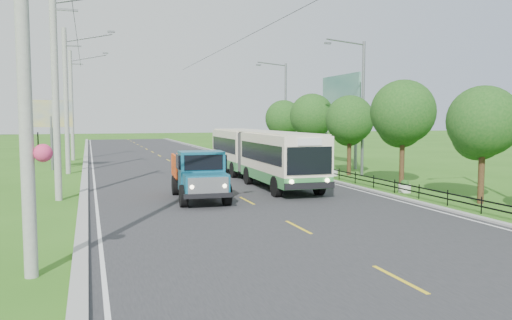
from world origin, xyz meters
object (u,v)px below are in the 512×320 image
tree_second (482,125)px  dump_truck (199,172)px  streetlight_far (284,107)px  billboard_left (51,118)px  pole_far (72,105)px  billboard_right (340,100)px  tree_back (284,121)px  bus (259,152)px  planter_mid (333,172)px  planter_far (288,162)px  planter_near (405,187)px  pole_nearest (27,71)px  pole_mid (67,100)px  streetlight_mid (361,103)px  tree_third (402,116)px  tree_fifth (312,118)px  tree_fourth (349,122)px  pole_near (56,91)px

tree_second → dump_truck: tree_second is taller
streetlight_far → billboard_left: size_ratio=1.74×
pole_far → billboard_right: 24.33m
tree_back → bus: (-6.84, -13.18, -1.85)m
pole_far → billboard_left: (-1.24, -9.00, -1.23)m
planter_mid → planter_far: bearing=90.0°
planter_near → planter_far: same height
pole_nearest → tree_back: bearing=58.2°
tree_back → dump_truck: 22.53m
pole_mid → billboard_right: pole_mid is taller
streetlight_mid → planter_near: streetlight_mid is taller
pole_mid → streetlight_mid: pole_mid is taller
tree_third → streetlight_far: size_ratio=0.66×
tree_second → billboard_left: bearing=131.5°
pole_mid → billboard_right: size_ratio=1.37×
tree_fifth → planter_mid: 7.21m
tree_fifth → streetlight_mid: 6.28m
tree_fourth → planter_far: (-1.26, 7.86, -3.30)m
pole_nearest → tree_fifth: 29.40m
pole_near → tree_fourth: 18.89m
dump_truck → bus: bearing=53.1°
pole_near → planter_mid: bearing=16.5°
bus → dump_truck: 7.71m
pole_near → billboard_right: (20.56, 11.00, 0.25)m
planter_far → tree_fifth: bearing=-56.0°
billboard_left → pole_nearest: bearing=-87.3°
dump_truck → tree_back: bearing=61.9°
pole_near → pole_mid: (0.00, 12.00, 0.00)m
pole_near → streetlight_far: (18.90, 19.00, -0.19)m
planter_mid → streetlight_mid: bearing=0.0°
tree_fourth → planter_mid: size_ratio=8.06×
pole_nearest → pole_mid: size_ratio=1.00×
pole_near → tree_second: 19.44m
streetlight_far → dump_truck: bearing=-121.2°
bus → pole_nearest: bearing=-123.7°
planter_mid → billboard_left: 20.99m
streetlight_mid → streetlight_far: bearing=90.0°
pole_nearest → planter_mid: bearing=45.3°
pole_near → tree_fifth: size_ratio=1.72×
tree_second → bus: bearing=122.3°
tree_fourth → planter_near: (-1.26, -8.14, -3.30)m
tree_third → tree_back: bearing=90.0°
planter_far → pole_mid: bearing=-176.6°
planter_near → billboard_right: size_ratio=0.09×
tree_third → dump_truck: bearing=-175.2°
streetlight_far → dump_truck: 24.66m
dump_truck → planter_mid: bearing=36.8°
pole_near → tree_third: (18.12, -0.86, -1.11)m
planter_mid → billboard_left: billboard_left is taller
pole_near → planter_mid: 18.23m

